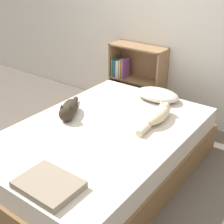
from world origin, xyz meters
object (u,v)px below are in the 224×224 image
(cat_light, at_px, (158,115))
(bookshelf, at_px, (136,77))
(bed, at_px, (102,151))
(cat_dark, at_px, (69,109))
(pillow, at_px, (157,95))

(cat_light, xyz_separation_m, bookshelf, (-0.79, 0.88, -0.07))
(cat_light, relative_size, bookshelf, 0.67)
(bed, relative_size, cat_light, 3.58)
(cat_dark, relative_size, bookshelf, 0.53)
(cat_light, relative_size, cat_dark, 1.26)
(bed, distance_m, cat_dark, 0.50)
(pillow, bearing_deg, cat_light, -60.71)
(pillow, height_order, cat_light, cat_light)
(cat_dark, bearing_deg, cat_light, 88.35)
(cat_light, distance_m, bookshelf, 1.18)
(cat_dark, bearing_deg, bookshelf, 151.45)
(bed, xyz_separation_m, bookshelf, (-0.47, 1.30, 0.22))
(pillow, bearing_deg, bookshelf, 140.14)
(bed, height_order, cat_light, cat_light)
(cat_dark, bearing_deg, bed, 56.59)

